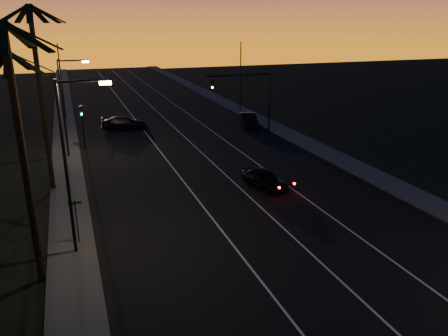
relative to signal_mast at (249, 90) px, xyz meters
name	(u,v)px	position (x,y,z in m)	size (l,w,h in m)	color
road	(215,171)	(-7.14, -9.99, -4.78)	(20.00, 170.00, 0.01)	black
sidewalk_left	(68,187)	(-18.34, -9.99, -4.70)	(2.40, 170.00, 0.16)	#3A3A37
sidewalk_right	(334,156)	(4.06, -9.99, -4.70)	(2.40, 170.00, 0.16)	#3A3A37
lane_stripe_left	(179,175)	(-10.14, -9.99, -4.76)	(0.12, 160.00, 0.01)	silver
lane_stripe_mid	(221,170)	(-6.64, -9.99, -4.76)	(0.12, 160.00, 0.01)	silver
lane_stripe_right	(260,166)	(-3.14, -9.99, -4.76)	(0.12, 160.00, 0.01)	silver
palm_near	(20,133)	(-19.74, -21.99, 2.29)	(4.25, 4.16, 11.53)	black
palm_mid	(19,123)	(-20.34, -15.99, 1.47)	(4.25, 4.16, 10.03)	black
palm_far	(39,83)	(-19.34, -9.99, 2.83)	(4.25, 4.16, 12.53)	black
streetlight_left_near	(71,156)	(-17.84, -19.99, 0.54)	(2.55, 0.26, 9.00)	black
streetlight_left_far	(66,100)	(-17.82, -1.99, 0.28)	(2.55, 0.26, 8.50)	black
street_sign	(76,217)	(-17.94, -18.99, -3.13)	(0.70, 0.06, 2.60)	black
signal_mast	(249,90)	(0.00, 0.00, 0.00)	(7.10, 0.41, 7.00)	black
signal_post	(82,120)	(-16.64, -0.01, -1.89)	(0.28, 0.37, 4.20)	black
far_pole_left	(62,82)	(-18.14, 15.01, -0.28)	(0.14, 0.14, 9.00)	black
far_pole_right	(240,77)	(3.86, 12.01, -0.28)	(0.14, 0.14, 9.00)	black
lead_car	(265,179)	(-4.90, -14.64, -4.09)	(2.60, 4.69, 1.36)	black
right_car	(249,120)	(1.37, 3.24, -3.99)	(2.78, 4.99, 1.56)	black
cross_car	(125,123)	(-12.00, 6.85, -4.04)	(5.35, 3.03, 1.46)	black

